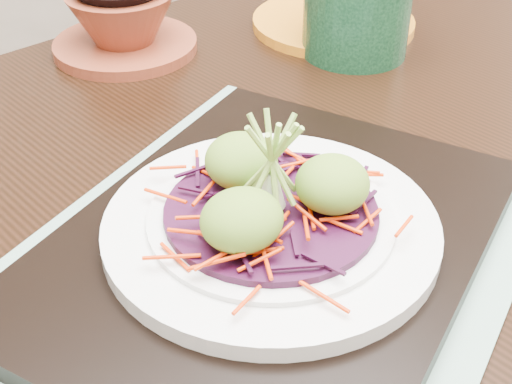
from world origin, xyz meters
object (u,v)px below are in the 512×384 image
serving_tray (271,243)px  yellow_plate (333,23)px  dining_table (241,293)px  terracotta_bowl_set (123,25)px  white_plate (271,225)px

serving_tray → yellow_plate: bearing=18.6°
dining_table → yellow_plate: bearing=30.7°
terracotta_bowl_set → yellow_plate: size_ratio=0.90×
terracotta_bowl_set → yellow_plate: bearing=-17.8°
terracotta_bowl_set → yellow_plate: terracotta_bowl_set is taller
terracotta_bowl_set → dining_table: bearing=-98.7°
dining_table → terracotta_bowl_set: size_ratio=7.37×
white_plate → yellow_plate: (0.32, 0.33, -0.02)m
serving_tray → yellow_plate: (0.32, 0.33, -0.01)m
dining_table → white_plate: bearing=-112.5°
serving_tray → white_plate: bearing=-90.5°
terracotta_bowl_set → white_plate: bearing=-99.5°
serving_tray → terracotta_bowl_set: 0.41m
terracotta_bowl_set → yellow_plate: 0.26m
terracotta_bowl_set → serving_tray: bearing=-99.5°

